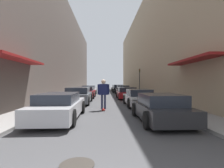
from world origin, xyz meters
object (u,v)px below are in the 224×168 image
Objects in this scene: parked_car_right_0 at (160,108)px; manhole_cover at (77,165)px; parked_car_left_2 at (86,92)px; skateboarder at (103,91)px; parked_car_right_2 at (127,93)px; traffic_light at (140,78)px; parked_car_left_0 at (60,106)px; parked_car_left_1 at (79,96)px; parked_car_right_1 at (139,98)px; parked_car_right_5 at (117,88)px; parked_car_right_4 at (118,89)px; parked_car_right_3 at (123,90)px; parked_car_left_3 at (89,90)px.

parked_car_right_0 reaches higher than manhole_cover.
parked_car_left_2 is 2.31× the size of skateboarder.
traffic_light reaches higher than parked_car_right_2.
parked_car_left_0 is 3.22m from skateboarder.
parked_car_right_2 is 1.27× the size of traffic_light.
parked_car_right_1 is at bearing -20.37° from parked_car_left_1.
parked_car_left_0 is 1.13× the size of parked_car_left_2.
manhole_cover is (1.47, -4.49, -0.58)m from parked_car_left_0.
parked_car_right_5 reaches higher than parked_car_right_2.
parked_car_right_5 is at bearing 88.71° from parked_car_right_4.
parked_car_left_1 is at bearing -136.83° from parked_car_right_2.
parked_car_right_4 is at bearing 90.03° from parked_car_right_2.
parked_car_right_1 is 21.98m from parked_car_right_5.
parked_car_right_4 is (-0.21, 5.14, 0.02)m from parked_car_right_3.
parked_car_left_2 is at bearing 166.72° from parked_car_right_2.
parked_car_left_1 is at bearing -106.15° from parked_car_right_4.
parked_car_left_3 is at bearing 104.82° from parked_car_right_0.
parked_car_right_3 is 0.96× the size of parked_car_right_5.
parked_car_right_4 reaches higher than parked_car_left_2.
parked_car_right_3 is (4.59, 9.99, -0.00)m from parked_car_left_1.
parked_car_right_3 reaches higher than parked_car_left_2.
skateboarder is at bearing -109.77° from traffic_light.
parked_car_left_1 reaches higher than parked_car_right_5.
parked_car_right_3 reaches higher than parked_car_right_1.
manhole_cover is (-0.48, -6.98, -1.14)m from skateboarder.
parked_car_left_0 is 6.88× the size of manhole_cover.
parked_car_right_0 is 0.98× the size of parked_car_right_3.
parked_car_left_1 is 1.10× the size of parked_car_left_2.
parked_car_right_2 is at bearing 91.21° from parked_car_right_1.
parked_car_left_0 is 1.03× the size of parked_car_left_1.
parked_car_right_5 is at bearing 90.51° from parked_car_right_3.
parked_car_right_1 is 2.23× the size of skateboarder.
parked_car_right_5 is (-0.09, 10.32, -0.03)m from parked_car_right_3.
parked_car_right_0 is at bearing -75.18° from parked_car_left_3.
skateboarder reaches higher than parked_car_right_1.
manhole_cover is at bearing -84.52° from parked_car_left_2.
parked_car_right_5 is at bearing 89.60° from parked_car_right_2.
parked_car_right_4 is at bearing 46.86° from parked_car_left_3.
traffic_light is (5.48, 20.88, 2.28)m from manhole_cover.
parked_car_right_1 is (0.09, 5.08, 0.01)m from parked_car_right_0.
parked_car_right_1 is 0.94× the size of parked_car_right_4.
parked_car_left_1 reaches higher than parked_car_right_1.
manhole_cover is at bearing -85.54° from parked_car_left_3.
parked_car_left_2 is 1.22× the size of traffic_light.
parked_car_left_1 is 6.70× the size of manhole_cover.
parked_car_right_3 is (4.53, 16.06, 0.04)m from parked_car_left_0.
parked_car_left_1 is 1.07× the size of parked_car_right_4.
parked_car_left_0 is at bearing -99.55° from parked_car_right_5.
parked_car_left_3 reaches higher than manhole_cover.
parked_car_left_2 is 8.85m from traffic_light.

